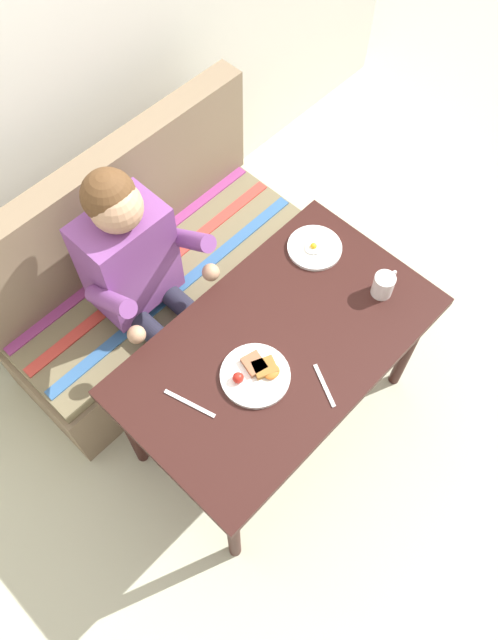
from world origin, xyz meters
The scene contains 10 objects.
ground_plane centered at (0.00, 0.00, 0.00)m, with size 8.00×8.00×0.00m, color beige.
back_wall centered at (0.00, 1.27, 1.30)m, with size 4.40×0.10×2.60m, color beige.
table centered at (0.00, 0.00, 0.65)m, with size 1.20×0.70×0.73m.
couch centered at (0.00, 0.76, 0.33)m, with size 1.44×0.56×1.00m.
person centered at (-0.14, 0.59, 0.74)m, with size 0.45×0.61×1.21m.
plate_breakfast centered at (-0.15, -0.03, 0.74)m, with size 0.25×0.25×0.05m.
plate_eggs centered at (0.41, 0.18, 0.74)m, with size 0.22×0.22×0.04m.
coffee_mug centered at (0.43, -0.13, 0.78)m, with size 0.12×0.08×0.10m.
fork centered at (-0.01, -0.23, 0.73)m, with size 0.01×0.17×0.01m, color silver.
knife centered at (-0.39, 0.06, 0.73)m, with size 0.01×0.20×0.01m, color silver.
Camera 1 is at (-0.83, -0.65, 2.75)m, focal length 35.27 mm.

